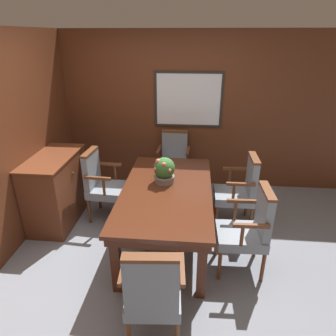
{
  "coord_description": "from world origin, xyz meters",
  "views": [
    {
      "loc": [
        0.43,
        -2.77,
        2.37
      ],
      "look_at": [
        0.13,
        0.45,
        0.92
      ],
      "focal_mm": 32.0,
      "sensor_mm": 36.0,
      "label": 1
    }
  ],
  "objects_px": {
    "chair_head_far": "(174,160)",
    "sideboard_cabinet": "(57,189)",
    "potted_plant": "(164,170)",
    "chair_head_near": "(153,290)",
    "chair_right_near": "(249,228)",
    "dining_table": "(167,196)",
    "chair_left_far": "(102,183)",
    "chair_right_far": "(240,189)"
  },
  "relations": [
    {
      "from": "chair_head_far",
      "to": "sideboard_cabinet",
      "type": "bearing_deg",
      "value": -142.92
    },
    {
      "from": "chair_head_far",
      "to": "sideboard_cabinet",
      "type": "relative_size",
      "value": 0.94
    },
    {
      "from": "chair_left_far",
      "to": "chair_head_far",
      "type": "distance_m",
      "value": 1.27
    },
    {
      "from": "dining_table",
      "to": "chair_right_far",
      "type": "distance_m",
      "value": 1.03
    },
    {
      "from": "dining_table",
      "to": "chair_right_far",
      "type": "relative_size",
      "value": 1.95
    },
    {
      "from": "dining_table",
      "to": "chair_head_near",
      "type": "relative_size",
      "value": 1.95
    },
    {
      "from": "dining_table",
      "to": "chair_right_far",
      "type": "height_order",
      "value": "chair_right_far"
    },
    {
      "from": "chair_head_near",
      "to": "sideboard_cabinet",
      "type": "xyz_separation_m",
      "value": [
        -1.54,
        1.67,
        -0.06
      ]
    },
    {
      "from": "chair_right_near",
      "to": "chair_head_far",
      "type": "height_order",
      "value": "same"
    },
    {
      "from": "chair_head_far",
      "to": "sideboard_cabinet",
      "type": "height_order",
      "value": "chair_head_far"
    },
    {
      "from": "chair_right_near",
      "to": "chair_head_far",
      "type": "distance_m",
      "value": 1.99
    },
    {
      "from": "dining_table",
      "to": "potted_plant",
      "type": "relative_size",
      "value": 6.03
    },
    {
      "from": "chair_head_far",
      "to": "chair_right_far",
      "type": "bearing_deg",
      "value": -40.72
    },
    {
      "from": "chair_head_near",
      "to": "chair_head_far",
      "type": "distance_m",
      "value": 2.68
    },
    {
      "from": "chair_right_far",
      "to": "chair_left_far",
      "type": "relative_size",
      "value": 1.0
    },
    {
      "from": "chair_left_far",
      "to": "potted_plant",
      "type": "xyz_separation_m",
      "value": [
        0.88,
        -0.28,
        0.35
      ]
    },
    {
      "from": "chair_right_near",
      "to": "chair_head_near",
      "type": "bearing_deg",
      "value": -45.48
    },
    {
      "from": "chair_right_near",
      "to": "chair_right_far",
      "type": "height_order",
      "value": "same"
    },
    {
      "from": "chair_head_near",
      "to": "potted_plant",
      "type": "height_order",
      "value": "potted_plant"
    },
    {
      "from": "chair_left_far",
      "to": "chair_right_near",
      "type": "bearing_deg",
      "value": -111.45
    },
    {
      "from": "chair_right_near",
      "to": "sideboard_cabinet",
      "type": "xyz_separation_m",
      "value": [
        -2.42,
        0.75,
        -0.06
      ]
    },
    {
      "from": "chair_right_far",
      "to": "chair_head_near",
      "type": "bearing_deg",
      "value": -27.11
    },
    {
      "from": "chair_right_far",
      "to": "chair_head_near",
      "type": "xyz_separation_m",
      "value": [
        -0.9,
        -1.79,
        0.0
      ]
    },
    {
      "from": "chair_right_near",
      "to": "chair_head_far",
      "type": "xyz_separation_m",
      "value": [
        -0.92,
        1.76,
        0.0
      ]
    },
    {
      "from": "chair_right_near",
      "to": "potted_plant",
      "type": "distance_m",
      "value": 1.17
    },
    {
      "from": "dining_table",
      "to": "potted_plant",
      "type": "xyz_separation_m",
      "value": [
        -0.05,
        0.17,
        0.25
      ]
    },
    {
      "from": "chair_right_near",
      "to": "chair_head_far",
      "type": "bearing_deg",
      "value": -154.11
    },
    {
      "from": "dining_table",
      "to": "chair_left_far",
      "type": "height_order",
      "value": "chair_left_far"
    },
    {
      "from": "chair_head_near",
      "to": "dining_table",
      "type": "bearing_deg",
      "value": -93.8
    },
    {
      "from": "chair_right_far",
      "to": "chair_head_near",
      "type": "distance_m",
      "value": 2.0
    },
    {
      "from": "chair_left_far",
      "to": "chair_right_far",
      "type": "bearing_deg",
      "value": -86.13
    },
    {
      "from": "chair_left_far",
      "to": "chair_head_far",
      "type": "xyz_separation_m",
      "value": [
        0.91,
        0.89,
        0.0
      ]
    },
    {
      "from": "chair_right_far",
      "to": "chair_right_near",
      "type": "bearing_deg",
      "value": -1.55
    },
    {
      "from": "chair_right_near",
      "to": "potted_plant",
      "type": "xyz_separation_m",
      "value": [
        -0.95,
        0.59,
        0.35
      ]
    },
    {
      "from": "chair_right_near",
      "to": "chair_left_far",
      "type": "xyz_separation_m",
      "value": [
        -1.83,
        0.87,
        0.0
      ]
    },
    {
      "from": "chair_right_near",
      "to": "chair_right_far",
      "type": "relative_size",
      "value": 1.0
    },
    {
      "from": "dining_table",
      "to": "chair_left_far",
      "type": "xyz_separation_m",
      "value": [
        -0.93,
        0.46,
        -0.1
      ]
    },
    {
      "from": "chair_left_far",
      "to": "chair_head_near",
      "type": "bearing_deg",
      "value": -148.16
    },
    {
      "from": "chair_head_far",
      "to": "potted_plant",
      "type": "xyz_separation_m",
      "value": [
        -0.03,
        -1.18,
        0.35
      ]
    },
    {
      "from": "chair_right_near",
      "to": "sideboard_cabinet",
      "type": "bearing_deg",
      "value": -108.88
    },
    {
      "from": "chair_head_far",
      "to": "sideboard_cabinet",
      "type": "distance_m",
      "value": 1.81
    },
    {
      "from": "potted_plant",
      "to": "sideboard_cabinet",
      "type": "height_order",
      "value": "potted_plant"
    }
  ]
}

